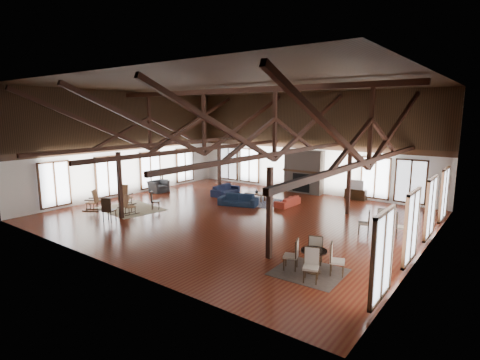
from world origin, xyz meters
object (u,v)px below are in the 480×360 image
Objects in this scene: sofa_orange at (287,201)px; coffee_table at (256,194)px; sofa_navy_front at (238,200)px; tv_console at (356,194)px; cafe_table_far at (383,224)px; cafe_table_near at (314,257)px; armchair at (158,186)px; sofa_navy_left at (226,190)px.

sofa_orange reaches higher than coffee_table.
tv_console is (4.43, 5.07, -0.01)m from sofa_navy_front.
coffee_table is at bearing 164.62° from cafe_table_far.
coffee_table is 9.59m from cafe_table_near.
sofa_navy_front reaches higher than sofa_orange.
coffee_table is 1.10× the size of armchair.
coffee_table is at bearing 134.89° from cafe_table_near.
coffee_table is (2.32, -0.20, 0.09)m from sofa_navy_left.
armchair is at bearing 158.27° from cafe_table_near.
cafe_table_near reaches higher than sofa_navy_front.
cafe_table_far is at bearing -22.47° from sofa_navy_front.
armchair is (-3.79, -1.86, 0.05)m from sofa_navy_left.
armchair is 0.57× the size of cafe_table_near.
cafe_table_far reaches higher than sofa_navy_left.
armchair is 13.87m from cafe_table_near.
sofa_orange is at bearing 159.26° from cafe_table_far.
cafe_table_far is (9.74, -2.24, 0.19)m from sofa_navy_left.
sofa_orange is at bearing -97.48° from sofa_navy_left.
sofa_navy_left is 1.07× the size of cafe_table_near.
armchair is at bearing -153.23° from tv_console.
sofa_orange is 1.56× the size of armchair.
sofa_navy_left is 9.99m from cafe_table_far.
cafe_table_far is (13.53, -0.38, 0.14)m from armchair.
cafe_table_near is (6.89, -5.32, 0.18)m from sofa_navy_front.
sofa_orange is at bearing -76.41° from armchair.
sofa_orange is 0.88× the size of cafe_table_far.
cafe_table_near is 0.99× the size of cafe_table_far.
cafe_table_far is at bearing -20.11° from coffee_table.
cafe_table_near reaches higher than sofa_orange.
armchair is at bearing 111.18° from sofa_navy_left.
sofa_orange is (2.11, 1.49, -0.05)m from sofa_navy_front.
coffee_table is at bearing -140.19° from tv_console.
tv_console is at bearing 30.70° from sofa_navy_front.
sofa_navy_left is 2.33m from coffee_table.
coffee_table is at bearing -72.88° from armchair.
sofa_navy_front is 1.75× the size of tv_console.
cafe_table_far reaches higher than cafe_table_near.
sofa_navy_front is 2.77m from sofa_navy_left.
cafe_table_far is at bearing -107.95° from sofa_navy_left.
sofa_navy_front is at bearing -86.29° from armchair.
cafe_table_far is 6.44m from tv_console.
sofa_navy_left is at bearing 167.03° from cafe_table_far.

